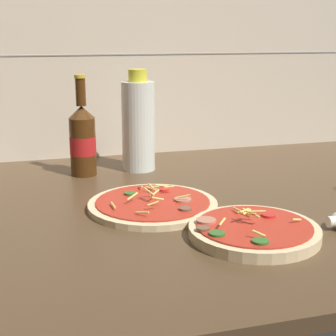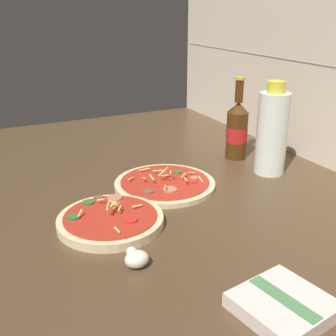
{
  "view_description": "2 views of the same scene",
  "coord_description": "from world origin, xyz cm",
  "px_view_note": "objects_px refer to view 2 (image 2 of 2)",
  "views": [
    {
      "loc": [
        -29.1,
        -93.69,
        35.84
      ],
      "look_at": [
        -2.99,
        -0.58,
        10.23
      ],
      "focal_mm": 55.0,
      "sensor_mm": 36.0,
      "label": 1
    },
    {
      "loc": [
        81.23,
        -43.23,
        45.41
      ],
      "look_at": [
        -3.55,
        -1.71,
        8.5
      ],
      "focal_mm": 45.0,
      "sensor_mm": 36.0,
      "label": 2
    }
  ],
  "objects_px": {
    "beer_bottle": "(237,129)",
    "dish_towel": "(283,305)",
    "oil_bottle": "(272,132)",
    "mushroom_left": "(136,258)",
    "pizza_near": "(110,220)",
    "pizza_far": "(165,184)"
  },
  "relations": [
    {
      "from": "beer_bottle",
      "to": "dish_towel",
      "type": "relative_size",
      "value": 1.63
    },
    {
      "from": "beer_bottle",
      "to": "dish_towel",
      "type": "xyz_separation_m",
      "value": [
        0.6,
        -0.33,
        -0.07
      ]
    },
    {
      "from": "beer_bottle",
      "to": "oil_bottle",
      "type": "relative_size",
      "value": 0.96
    },
    {
      "from": "beer_bottle",
      "to": "mushroom_left",
      "type": "relative_size",
      "value": 5.24
    },
    {
      "from": "pizza_near",
      "to": "dish_towel",
      "type": "height_order",
      "value": "pizza_near"
    },
    {
      "from": "pizza_near",
      "to": "mushroom_left",
      "type": "distance_m",
      "value": 0.16
    },
    {
      "from": "pizza_near",
      "to": "pizza_far",
      "type": "relative_size",
      "value": 0.87
    },
    {
      "from": "oil_bottle",
      "to": "pizza_near",
      "type": "bearing_deg",
      "value": -79.43
    },
    {
      "from": "pizza_near",
      "to": "dish_towel",
      "type": "xyz_separation_m",
      "value": [
        0.37,
        0.14,
        0.0
      ]
    },
    {
      "from": "pizza_far",
      "to": "mushroom_left",
      "type": "relative_size",
      "value": 5.55
    },
    {
      "from": "oil_bottle",
      "to": "mushroom_left",
      "type": "bearing_deg",
      "value": -62.85
    },
    {
      "from": "beer_bottle",
      "to": "mushroom_left",
      "type": "bearing_deg",
      "value": -50.76
    },
    {
      "from": "pizza_near",
      "to": "oil_bottle",
      "type": "xyz_separation_m",
      "value": [
        -0.09,
        0.48,
        0.1
      ]
    },
    {
      "from": "beer_bottle",
      "to": "mushroom_left",
      "type": "xyz_separation_m",
      "value": [
        0.39,
        -0.48,
        -0.07
      ]
    },
    {
      "from": "dish_towel",
      "to": "mushroom_left",
      "type": "bearing_deg",
      "value": -143.81
    },
    {
      "from": "dish_towel",
      "to": "pizza_far",
      "type": "bearing_deg",
      "value": 174.92
    },
    {
      "from": "pizza_far",
      "to": "mushroom_left",
      "type": "xyz_separation_m",
      "value": [
        0.29,
        -0.19,
        0.01
      ]
    },
    {
      "from": "oil_bottle",
      "to": "dish_towel",
      "type": "height_order",
      "value": "oil_bottle"
    },
    {
      "from": "pizza_near",
      "to": "mushroom_left",
      "type": "xyz_separation_m",
      "value": [
        0.16,
        -0.01,
        0.0
      ]
    },
    {
      "from": "mushroom_left",
      "to": "beer_bottle",
      "type": "bearing_deg",
      "value": 129.24
    },
    {
      "from": "pizza_near",
      "to": "mushroom_left",
      "type": "height_order",
      "value": "pizza_near"
    },
    {
      "from": "pizza_near",
      "to": "pizza_far",
      "type": "distance_m",
      "value": 0.23
    }
  ]
}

